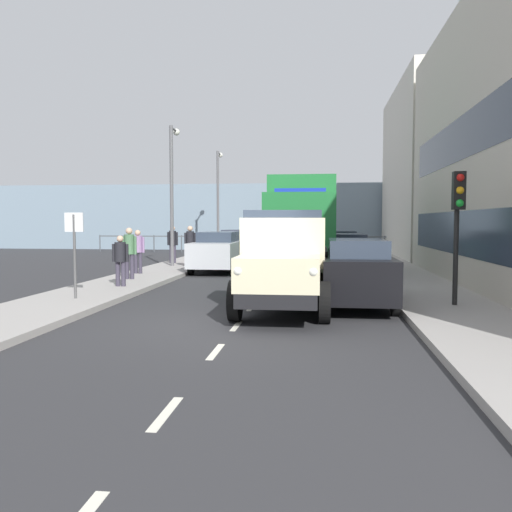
# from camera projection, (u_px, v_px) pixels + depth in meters

# --- Properties ---
(ground_plane) EXTENTS (80.00, 80.00, 0.00)m
(ground_plane) POSITION_uv_depth(u_px,v_px,m) (273.00, 281.00, 19.53)
(ground_plane) COLOR #2D2D30
(sidewalk_left) EXTENTS (2.52, 35.85, 0.15)m
(sidewalk_left) POSITION_uv_depth(u_px,v_px,m) (409.00, 281.00, 18.95)
(sidewalk_left) COLOR #9E9993
(sidewalk_left) RESTS_ON ground_plane
(sidewalk_right) EXTENTS (2.52, 35.85, 0.15)m
(sidewalk_right) POSITION_uv_depth(u_px,v_px,m) (145.00, 277.00, 20.11)
(sidewalk_right) COLOR #9E9993
(sidewalk_right) RESTS_ON ground_plane
(road_centreline_markings) EXTENTS (0.12, 32.09, 0.01)m
(road_centreline_markings) POSITION_uv_depth(u_px,v_px,m) (271.00, 283.00, 18.93)
(road_centreline_markings) COLOR silver
(road_centreline_markings) RESTS_ON ground_plane
(building_far_block) EXTENTS (7.98, 12.61, 10.15)m
(building_far_block) POSITION_uv_depth(u_px,v_px,m) (463.00, 172.00, 31.71)
(building_far_block) COLOR beige
(building_far_block) RESTS_ON ground_plane
(sea_horizon) EXTENTS (80.00, 0.80, 5.00)m
(sea_horizon) POSITION_uv_depth(u_px,v_px,m) (298.00, 217.00, 40.10)
(sea_horizon) COLOR gray
(sea_horizon) RESTS_ON ground_plane
(seawall_railing) EXTENTS (28.08, 0.08, 1.20)m
(seawall_railing) POSITION_uv_depth(u_px,v_px,m) (295.00, 240.00, 36.63)
(seawall_railing) COLOR #4C5156
(seawall_railing) RESTS_ON ground_plane
(truck_vintage_cream) EXTENTS (2.17, 5.64, 2.43)m
(truck_vintage_cream) POSITION_uv_depth(u_px,v_px,m) (284.00, 263.00, 12.73)
(truck_vintage_cream) COLOR black
(truck_vintage_cream) RESTS_ON ground_plane
(lorry_cargo_green) EXTENTS (2.58, 8.20, 3.87)m
(lorry_cargo_green) POSITION_uv_depth(u_px,v_px,m) (303.00, 224.00, 21.20)
(lorry_cargo_green) COLOR #1E7033
(lorry_cargo_green) RESTS_ON ground_plane
(car_black_kerbside_near) EXTENTS (1.79, 4.42, 1.72)m
(car_black_kerbside_near) POSITION_uv_depth(u_px,v_px,m) (356.00, 271.00, 13.65)
(car_black_kerbside_near) COLOR black
(car_black_kerbside_near) RESTS_ON ground_plane
(car_navy_kerbside_1) EXTENTS (1.76, 4.39, 1.72)m
(car_navy_kerbside_1) POSITION_uv_depth(u_px,v_px,m) (345.00, 256.00, 19.78)
(car_navy_kerbside_1) COLOR navy
(car_navy_kerbside_1) RESTS_ON ground_plane
(car_teal_kerbside_2) EXTENTS (1.80, 4.23, 1.72)m
(car_teal_kerbside_2) POSITION_uv_depth(u_px,v_px,m) (340.00, 248.00, 25.42)
(car_teal_kerbside_2) COLOR #1E6670
(car_teal_kerbside_2) RESTS_ON ground_plane
(car_silver_oppositeside_0) EXTENTS (1.89, 4.58, 1.72)m
(car_silver_oppositeside_0) POSITION_uv_depth(u_px,v_px,m) (218.00, 251.00, 22.98)
(car_silver_oppositeside_0) COLOR #B7BABF
(car_silver_oppositeside_0) RESTS_ON ground_plane
(car_red_oppositeside_1) EXTENTS (1.98, 4.63, 1.72)m
(car_red_oppositeside_1) POSITION_uv_depth(u_px,v_px,m) (239.00, 245.00, 28.67)
(car_red_oppositeside_1) COLOR #B21E1E
(car_red_oppositeside_1) RESTS_ON ground_plane
(pedestrian_couple_b) EXTENTS (0.53, 0.34, 1.58)m
(pedestrian_couple_b) POSITION_uv_depth(u_px,v_px,m) (120.00, 257.00, 16.63)
(pedestrian_couple_b) COLOR #383342
(pedestrian_couple_b) RESTS_ON sidewalk_right
(pedestrian_couple_a) EXTENTS (0.53, 0.34, 1.80)m
(pedestrian_couple_a) POSITION_uv_depth(u_px,v_px,m) (129.00, 249.00, 18.69)
(pedestrian_couple_a) COLOR #383342
(pedestrian_couple_a) RESTS_ON sidewalk_right
(pedestrian_with_bag) EXTENTS (0.53, 0.34, 1.69)m
(pedestrian_with_bag) POSITION_uv_depth(u_px,v_px,m) (138.00, 248.00, 20.70)
(pedestrian_with_bag) COLOR #383342
(pedestrian_with_bag) RESTS_ON sidewalk_right
(pedestrian_strolling) EXTENTS (0.53, 0.34, 1.82)m
(pedestrian_strolling) POSITION_uv_depth(u_px,v_px,m) (190.00, 243.00, 23.52)
(pedestrian_strolling) COLOR #4C473D
(pedestrian_strolling) RESTS_ON sidewalk_right
(pedestrian_in_dark_coat) EXTENTS (0.53, 0.34, 1.80)m
(pedestrian_in_dark_coat) POSITION_uv_depth(u_px,v_px,m) (173.00, 241.00, 25.86)
(pedestrian_in_dark_coat) COLOR #383342
(pedestrian_in_dark_coat) RESTS_ON sidewalk_right
(traffic_light_near) EXTENTS (0.28, 0.41, 3.20)m
(traffic_light_near) POSITION_uv_depth(u_px,v_px,m) (458.00, 209.00, 12.74)
(traffic_light_near) COLOR black
(traffic_light_near) RESTS_ON sidewalk_left
(lamp_post_promenade) EXTENTS (0.32, 1.14, 6.33)m
(lamp_post_promenade) POSITION_uv_depth(u_px,v_px,m) (173.00, 183.00, 24.29)
(lamp_post_promenade) COLOR #59595B
(lamp_post_promenade) RESTS_ON sidewalk_right
(lamp_post_far) EXTENTS (0.32, 1.14, 6.55)m
(lamp_post_far) POSITION_uv_depth(u_px,v_px,m) (218.00, 192.00, 34.73)
(lamp_post_far) COLOR #59595B
(lamp_post_far) RESTS_ON sidewalk_right
(street_sign) EXTENTS (0.50, 0.07, 2.25)m
(street_sign) POSITION_uv_depth(u_px,v_px,m) (74.00, 240.00, 13.95)
(street_sign) COLOR #4C4C4C
(street_sign) RESTS_ON sidewalk_right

